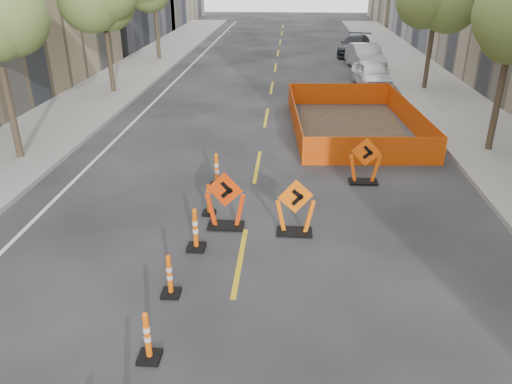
# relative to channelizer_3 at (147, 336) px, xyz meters

# --- Properties ---
(sidewalk_left) EXTENTS (4.00, 90.00, 0.15)m
(sidewalk_left) POSITION_rel_channelizer_3_xyz_m (-7.72, 11.29, -0.43)
(sidewalk_left) COLOR gray
(sidewalk_left) RESTS_ON ground
(sidewalk_right) EXTENTS (4.00, 90.00, 0.15)m
(sidewalk_right) POSITION_rel_channelizer_3_xyz_m (10.28, 11.29, -0.43)
(sidewalk_right) COLOR gray
(sidewalk_right) RESTS_ON ground
(tree_l_c) EXTENTS (2.80, 2.80, 5.95)m
(tree_l_c) POSITION_rel_channelizer_3_xyz_m (-7.12, 19.29, 4.02)
(tree_l_c) COLOR #382B1E
(tree_l_c) RESTS_ON ground
(tree_r_c) EXTENTS (2.80, 2.80, 5.95)m
(tree_r_c) POSITION_rel_channelizer_3_xyz_m (9.68, 21.29, 4.02)
(tree_r_c) COLOR #382B1E
(tree_r_c) RESTS_ON ground
(channelizer_3) EXTENTS (0.40, 0.40, 1.01)m
(channelizer_3) POSITION_rel_channelizer_3_xyz_m (0.00, 0.00, 0.00)
(channelizer_3) COLOR #EC5909
(channelizer_3) RESTS_ON ground
(channelizer_4) EXTENTS (0.39, 0.39, 0.98)m
(channelizer_4) POSITION_rel_channelizer_3_xyz_m (-0.04, 1.88, -0.01)
(channelizer_4) COLOR #DC5309
(channelizer_4) RESTS_ON ground
(channelizer_5) EXTENTS (0.43, 0.43, 1.10)m
(channelizer_5) POSITION_rel_channelizer_3_xyz_m (0.16, 3.75, 0.05)
(channelizer_5) COLOR #DE5209
(channelizer_5) RESTS_ON ground
(channelizer_6) EXTENTS (0.36, 0.36, 0.92)m
(channelizer_6) POSITION_rel_channelizer_3_xyz_m (0.18, 5.63, -0.04)
(channelizer_6) COLOR #FF670A
(channelizer_6) RESTS_ON ground
(channelizer_7) EXTENTS (0.44, 0.44, 1.12)m
(channelizer_7) POSITION_rel_channelizer_3_xyz_m (0.14, 7.51, 0.06)
(channelizer_7) COLOR #EE5E0A
(channelizer_7) RESTS_ON ground
(chevron_sign_left) EXTENTS (1.14, 0.79, 1.59)m
(chevron_sign_left) POSITION_rel_channelizer_3_xyz_m (0.74, 4.91, 0.29)
(chevron_sign_left) COLOR red
(chevron_sign_left) RESTS_ON ground
(chevron_sign_center) EXTENTS (1.15, 0.87, 1.53)m
(chevron_sign_center) POSITION_rel_channelizer_3_xyz_m (2.55, 4.70, 0.26)
(chevron_sign_center) COLOR #FF670A
(chevron_sign_center) RESTS_ON ground
(chevron_sign_right) EXTENTS (1.10, 0.79, 1.51)m
(chevron_sign_right) POSITION_rel_channelizer_3_xyz_m (4.74, 8.13, 0.25)
(chevron_sign_right) COLOR #F6530A
(chevron_sign_right) RESTS_ON ground
(safety_fence) EXTENTS (5.39, 8.57, 1.03)m
(safety_fence) POSITION_rel_channelizer_3_xyz_m (4.97, 13.80, 0.01)
(safety_fence) COLOR #D73D0B
(safety_fence) RESTS_ON ground
(parked_car_near) EXTENTS (2.12, 4.29, 1.40)m
(parked_car_near) POSITION_rel_channelizer_3_xyz_m (6.86, 21.99, 0.20)
(parked_car_near) COLOR white
(parked_car_near) RESTS_ON ground
(parked_car_mid) EXTENTS (2.26, 5.03, 1.60)m
(parked_car_mid) POSITION_rel_channelizer_3_xyz_m (7.15, 27.09, 0.30)
(parked_car_mid) COLOR #A3A2A7
(parked_car_mid) RESTS_ON ground
(parked_car_far) EXTENTS (3.24, 5.37, 1.46)m
(parked_car_far) POSITION_rel_channelizer_3_xyz_m (7.10, 32.63, 0.23)
(parked_car_far) COLOR black
(parked_car_far) RESTS_ON ground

